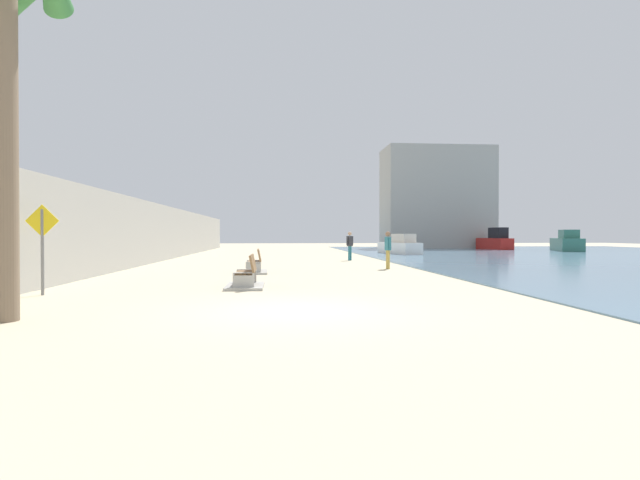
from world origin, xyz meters
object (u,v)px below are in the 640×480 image
(bench_far, at_px, (254,267))
(boat_nearest, at_px, (567,243))
(person_walking, at_px, (350,244))
(person_standing, at_px, (388,247))
(boat_distant, at_px, (495,241))
(pedestrian_sign, at_px, (42,239))
(boat_far_right, at_px, (400,246))
(palm_tree, at_px, (3,38))
(bench_near, at_px, (246,279))

(bench_far, bearing_deg, boat_nearest, 40.75)
(bench_far, relative_size, person_walking, 1.22)
(person_walking, relative_size, person_standing, 1.01)
(person_walking, distance_m, boat_distant, 26.89)
(bench_far, distance_m, pedestrian_sign, 8.93)
(person_walking, relative_size, boat_far_right, 0.32)
(palm_tree, distance_m, boat_nearest, 47.59)
(bench_near, distance_m, person_walking, 16.03)
(person_walking, bearing_deg, boat_distant, 48.01)
(pedestrian_sign, bearing_deg, boat_nearest, 43.38)
(bench_far, relative_size, boat_distant, 0.40)
(palm_tree, xyz_separation_m, boat_far_right, (14.70, 29.74, -4.52))
(person_standing, relative_size, boat_nearest, 0.26)
(person_walking, distance_m, boat_far_right, 10.56)
(bench_near, relative_size, boat_distant, 0.39)
(bench_near, distance_m, boat_far_right, 26.46)
(boat_far_right, height_order, boat_nearest, boat_nearest)
(boat_far_right, xyz_separation_m, boat_distant, (12.66, 10.88, 0.23))
(bench_far, height_order, boat_distant, boat_distant)
(boat_distant, bearing_deg, boat_nearest, -50.94)
(bench_near, xyz_separation_m, person_standing, (5.98, 7.52, 0.77))
(palm_tree, height_order, boat_distant, palm_tree)
(boat_far_right, height_order, pedestrian_sign, pedestrian_sign)
(bench_near, distance_m, boat_distant, 42.13)
(boat_far_right, relative_size, pedestrian_sign, 2.33)
(bench_far, distance_m, boat_nearest, 36.67)
(person_walking, height_order, person_standing, person_walking)
(bench_near, relative_size, boat_nearest, 0.32)
(person_walking, height_order, boat_distant, boat_distant)
(bench_far, bearing_deg, person_walking, 60.59)
(person_standing, distance_m, pedestrian_sign, 14.36)
(person_standing, distance_m, boat_nearest, 31.02)
(bench_near, bearing_deg, person_standing, 51.54)
(boat_nearest, xyz_separation_m, pedestrian_sign, (-32.93, -31.12, 0.68))
(palm_tree, relative_size, pedestrian_sign, 3.06)
(person_walking, xyz_separation_m, boat_nearest, (22.45, 14.49, -0.23))
(bench_far, height_order, boat_far_right, boat_far_right)
(boat_nearest, bearing_deg, boat_distant, 129.06)
(person_standing, xyz_separation_m, boat_distant, (17.33, 27.57, -0.14))
(bench_near, height_order, person_standing, person_standing)
(bench_far, xyz_separation_m, person_standing, (5.98, 1.86, 0.77))
(person_walking, xyz_separation_m, person_standing, (0.66, -7.58, -0.02))
(person_walking, relative_size, pedestrian_sign, 0.74)
(palm_tree, bearing_deg, pedestrian_sign, 105.49)
(bench_far, xyz_separation_m, pedestrian_sign, (-5.15, -7.19, 1.24))
(boat_nearest, height_order, boat_distant, boat_distant)
(bench_far, relative_size, pedestrian_sign, 0.90)
(person_standing, bearing_deg, palm_tree, -127.53)
(boat_distant, bearing_deg, palm_tree, -123.96)
(palm_tree, distance_m, pedestrian_sign, 5.55)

